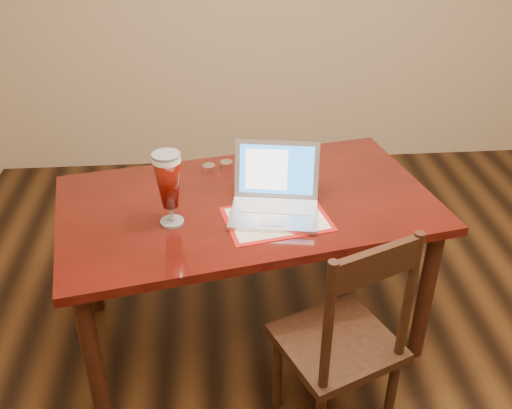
{
  "coord_description": "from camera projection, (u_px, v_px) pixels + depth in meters",
  "views": [
    {
      "loc": [
        -0.64,
        -1.52,
        2.04
      ],
      "look_at": [
        -0.47,
        0.49,
        0.81
      ],
      "focal_mm": 40.0,
      "sensor_mm": 36.0,
      "label": 1
    }
  ],
  "objects": [
    {
      "name": "dining_table",
      "position": [
        246.0,
        216.0,
        2.53
      ],
      "size": [
        1.76,
        1.2,
        1.07
      ],
      "rotation": [
        0.0,
        0.0,
        0.19
      ],
      "color": "#4A0D09",
      "rests_on": "ground"
    },
    {
      "name": "dining_chair",
      "position": [
        343.0,
        342.0,
        2.16
      ],
      "size": [
        0.54,
        0.53,
        0.99
      ],
      "rotation": [
        0.0,
        0.0,
        0.4
      ],
      "color": "#311B0D",
      "rests_on": "ground"
    }
  ]
}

